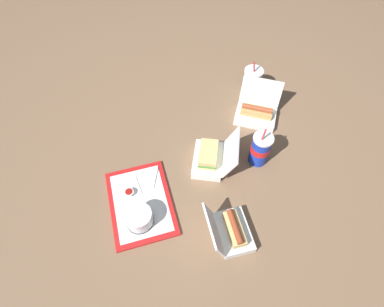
{
  "coord_description": "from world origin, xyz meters",
  "views": [
    {
      "loc": [
        0.84,
        -0.06,
        1.18
      ],
      "look_at": [
        0.05,
        -0.03,
        0.05
      ],
      "focal_mm": 28.0,
      "sensor_mm": 36.0,
      "label": 1
    }
  ],
  "objects": [
    {
      "name": "plastic_fork",
      "position": [
        0.15,
        -0.2,
        0.02
      ],
      "size": [
        0.11,
        0.03,
        0.0
      ],
      "primitive_type": "cube",
      "rotation": [
        0.0,
        0.0,
        -0.16
      ],
      "color": "white",
      "rests_on": "food_tray"
    },
    {
      "name": "napkin_stack",
      "position": [
        0.2,
        -0.32,
        0.02
      ],
      "size": [
        0.13,
        0.13,
        0.0
      ],
      "primitive_type": "cube",
      "rotation": [
        0.0,
        0.0,
        0.38
      ],
      "color": "white",
      "rests_on": "food_tray"
    },
    {
      "name": "soda_cup_corner",
      "position": [
        0.06,
        0.28,
        0.09
      ],
      "size": [
        0.09,
        0.09,
        0.23
      ],
      "color": "#1938B7",
      "rests_on": "ground_plane"
    },
    {
      "name": "food_tray",
      "position": [
        0.27,
        -0.26,
        0.01
      ],
      "size": [
        0.42,
        0.34,
        0.01
      ],
      "color": "red",
      "rests_on": "ground_plane"
    },
    {
      "name": "soda_cup_back",
      "position": [
        -0.4,
        0.32,
        0.08
      ],
      "size": [
        0.1,
        0.1,
        0.21
      ],
      "color": "white",
      "rests_on": "ground_plane"
    },
    {
      "name": "clamshell_hotdog_front",
      "position": [
        -0.21,
        0.31,
        0.04
      ],
      "size": [
        0.24,
        0.25,
        0.18
      ],
      "color": "white",
      "rests_on": "ground_plane"
    },
    {
      "name": "cake_container",
      "position": [
        0.36,
        -0.25,
        0.05
      ],
      "size": [
        0.11,
        0.11,
        0.07
      ],
      "color": "black",
      "rests_on": "food_tray"
    },
    {
      "name": "ketchup_cup",
      "position": [
        0.23,
        -0.31,
        0.03
      ],
      "size": [
        0.04,
        0.04,
        0.02
      ],
      "color": "white",
      "rests_on": "food_tray"
    },
    {
      "name": "clamshell_sandwich_left",
      "position": [
        0.07,
        0.06,
        0.04
      ],
      "size": [
        0.23,
        0.23,
        0.16
      ],
      "color": "white",
      "rests_on": "ground_plane"
    },
    {
      "name": "clamshell_hotdog_right",
      "position": [
        0.42,
        0.11,
        0.04
      ],
      "size": [
        0.21,
        0.21,
        0.16
      ],
      "color": "white",
      "rests_on": "ground_plane"
    },
    {
      "name": "ground_plane",
      "position": [
        0.0,
        0.0,
        0.0
      ],
      "size": [
        3.2,
        3.2,
        0.0
      ],
      "primitive_type": "plane",
      "color": "brown"
    }
  ]
}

